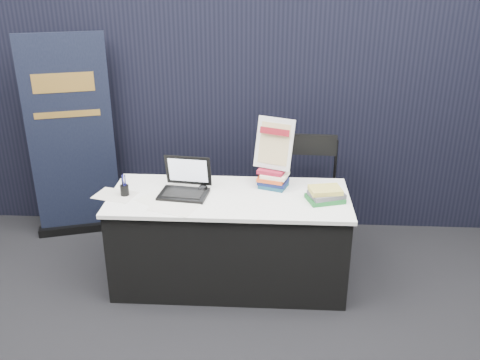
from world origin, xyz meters
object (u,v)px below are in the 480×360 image
laptop (184,185)px  info_sign (274,144)px  book_stack_short (325,194)px  stacking_chair (309,194)px  pullup_banner (73,150)px  book_stack_tall (273,178)px  display_table (230,239)px

laptop → info_sign: (0.67, 0.19, 0.28)m
book_stack_short → stacking_chair: bearing=99.1°
book_stack_short → pullup_banner: size_ratio=0.15×
info_sign → stacking_chair: info_sign is taller
book_stack_short → info_sign: size_ratio=0.70×
stacking_chair → book_stack_tall: bearing=-137.4°
book_stack_short → stacking_chair: 0.53m
pullup_banner → stacking_chair: pullup_banner is taller
laptop → book_stack_short: size_ratio=1.37×
laptop → book_stack_tall: 0.69m
stacking_chair → display_table: bearing=-142.3°
display_table → book_stack_short: bearing=-3.0°
book_stack_tall → info_sign: (0.00, 0.03, 0.27)m
book_stack_tall → book_stack_short: bearing=-30.7°
book_stack_tall → book_stack_short: (0.38, -0.23, -0.02)m
display_table → info_sign: 0.81m
book_stack_short → display_table: bearing=177.0°
book_stack_tall → book_stack_short: book_stack_tall is taller
laptop → book_stack_short: (1.05, -0.07, -0.01)m
info_sign → display_table: bearing=-124.5°
book_stack_tall → info_sign: bearing=90.0°
book_stack_tall → display_table: bearing=-150.2°
display_table → pullup_banner: pullup_banner is taller
display_table → book_stack_short: book_stack_short is taller
book_stack_short → book_stack_tall: bearing=149.3°
pullup_banner → book_stack_short: bearing=-36.9°
display_table → laptop: (-0.34, 0.03, 0.44)m
info_sign → pullup_banner: 1.88m
laptop → pullup_banner: 1.32m
laptop → stacking_chair: size_ratio=0.37×
info_sign → pullup_banner: (-1.78, 0.53, -0.28)m
display_table → laptop: size_ratio=4.70×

